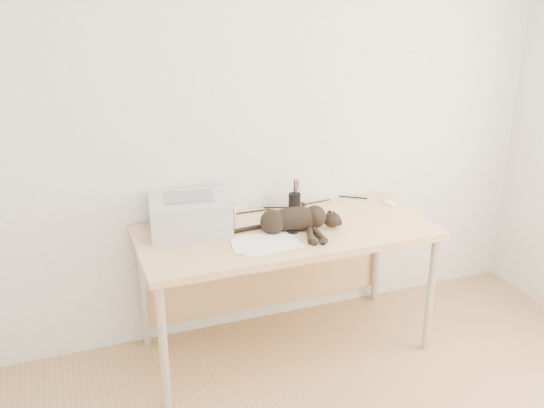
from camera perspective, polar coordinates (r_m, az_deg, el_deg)
name	(u,v)px	position (r m, az deg, el deg)	size (l,w,h in m)	color
wall_back	(264,113)	(3.42, -0.76, 8.51)	(3.50, 3.50, 0.00)	white
desk	(281,246)	(3.39, 0.84, -3.94)	(1.60, 0.70, 0.74)	tan
printer	(190,214)	(3.25, -7.76, -0.91)	(0.46, 0.41, 0.20)	#B2B2B7
papers	(265,243)	(3.10, -0.63, -3.68)	(0.36, 0.27, 0.01)	white
cat	(292,220)	(3.23, 1.93, -1.56)	(0.59, 0.33, 0.14)	black
mug	(228,213)	(3.37, -4.13, -0.83)	(0.10, 0.10, 0.10)	white
pen_cup	(295,201)	(3.53, 2.13, 0.27)	(0.07, 0.07, 0.18)	black
remote_grey	(312,215)	(3.45, 3.83, -1.01)	(0.05, 0.17, 0.02)	gray
remote_black	(288,227)	(3.27, 1.51, -2.20)	(0.04, 0.16, 0.02)	black
mouse	(389,201)	(3.69, 10.96, 0.26)	(0.06, 0.10, 0.03)	white
cable_tangle	(267,209)	(3.53, -0.45, -0.46)	(1.36, 0.08, 0.01)	black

